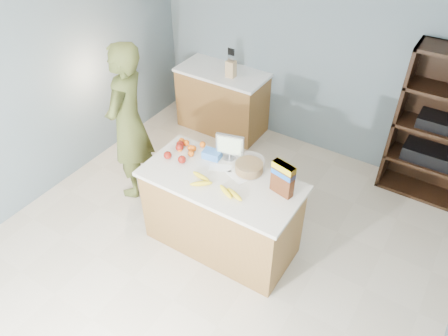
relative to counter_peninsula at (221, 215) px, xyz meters
The scene contains 15 objects.
floor 0.51m from the counter_peninsula, 90.00° to the right, with size 4.50×5.00×0.02m, color beige.
walls 1.27m from the counter_peninsula, 90.00° to the right, with size 4.52×5.02×2.51m.
counter_peninsula is the anchor object (origin of this frame).
back_cabinet 2.25m from the counter_peninsula, 122.28° to the left, with size 1.24×0.62×0.90m.
shelving_unit 2.61m from the counter_peninsula, 52.89° to the left, with size 0.90×0.40×1.80m.
person 1.47m from the counter_peninsula, behind, with size 0.68×0.45×1.87m, color #4F5726.
knife_block 2.18m from the counter_peninsula, 119.19° to the left, with size 0.12×0.10×0.31m.
envelopes 0.50m from the counter_peninsula, 88.39° to the left, with size 0.45×0.22×0.00m.
bananas 0.53m from the counter_peninsula, 79.18° to the right, with size 0.61×0.21×0.05m.
apples 0.79m from the counter_peninsula, behind, with size 0.25×0.30×0.08m.
oranges 0.78m from the counter_peninsula, 157.19° to the left, with size 0.29×0.26×0.06m.
blue_carton 0.63m from the counter_peninsula, 138.11° to the left, with size 0.18×0.12×0.08m, color blue.
salad_bowl 0.62m from the counter_peninsula, 56.51° to the left, with size 0.30×0.30×0.13m.
tv 0.72m from the counter_peninsula, 107.48° to the left, with size 0.28×0.12×0.28m.
cereal_box 0.89m from the counter_peninsula, 13.19° to the left, with size 0.23×0.13×0.33m.
Camera 1 is at (1.71, -2.34, 3.58)m, focal length 35.00 mm.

